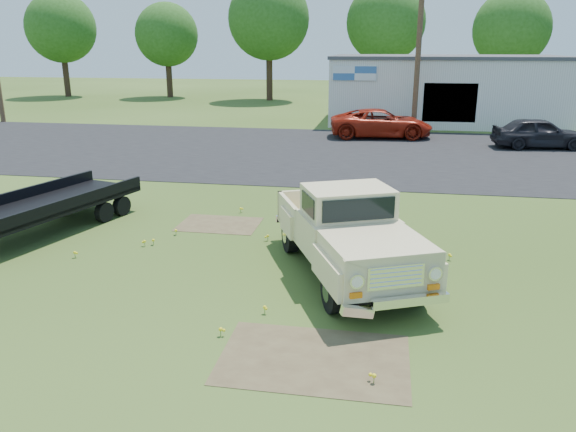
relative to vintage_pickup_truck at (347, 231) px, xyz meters
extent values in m
plane|color=#304516|center=(-1.74, -0.56, -0.98)|extent=(140.00, 140.00, 0.00)
cube|color=black|center=(-1.74, 14.44, -0.98)|extent=(90.00, 14.00, 0.02)
cube|color=#4E4029|center=(-0.24, -3.56, -0.98)|extent=(3.00, 2.00, 0.01)
cube|color=#4E4029|center=(-3.74, 2.94, -0.98)|extent=(2.20, 1.60, 0.01)
cube|color=silver|center=(4.26, 26.44, 1.02)|extent=(14.00, 8.00, 4.00)
cube|color=#3F3F44|center=(4.26, 26.44, 3.07)|extent=(14.20, 8.20, 0.20)
cube|color=black|center=(4.26, 22.49, 0.62)|extent=(3.00, 0.10, 2.20)
cube|color=silver|center=(-1.24, 22.39, 2.22)|extent=(2.50, 0.08, 0.80)
cylinder|color=#402B1E|center=(2.26, 21.44, 3.52)|extent=(0.30, 0.30, 9.00)
cylinder|color=#382519|center=(-29.74, 39.44, 0.82)|extent=(0.56, 0.56, 3.60)
sphere|color=#234E16|center=(-29.74, 39.44, 5.34)|extent=(6.40, 6.40, 6.40)
cylinder|color=#382519|center=(-19.74, 40.44, 0.64)|extent=(0.56, 0.56, 3.24)
sphere|color=#234E16|center=(-19.74, 40.44, 4.71)|extent=(5.76, 5.76, 5.76)
cylinder|color=#382519|center=(-9.74, 38.94, 1.00)|extent=(0.56, 0.56, 3.96)
sphere|color=#234E16|center=(-9.74, 38.94, 5.97)|extent=(7.04, 7.04, 7.04)
cylinder|color=#382519|center=(0.26, 39.94, 0.91)|extent=(0.56, 0.56, 3.78)
sphere|color=#234E16|center=(0.26, 39.94, 5.65)|extent=(6.72, 6.72, 6.72)
cylinder|color=#382519|center=(10.26, 38.44, 0.73)|extent=(0.56, 0.56, 3.42)
sphere|color=#234E16|center=(10.26, 38.44, 5.02)|extent=(6.08, 6.08, 6.08)
imported|color=maroon|center=(0.45, 19.19, -0.23)|extent=(5.62, 3.06, 1.50)
imported|color=black|center=(7.98, 17.18, -0.25)|extent=(4.44, 2.17, 1.46)
camera|label=1|loc=(0.71, -11.39, 3.82)|focal=35.00mm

